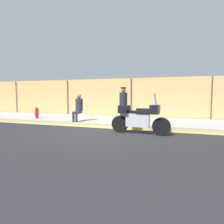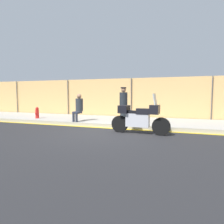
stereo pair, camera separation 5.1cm
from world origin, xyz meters
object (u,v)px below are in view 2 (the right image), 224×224
(person_seated_on_curb, at_px, (79,106))
(fire_hydrant, at_px, (37,113))
(officer_standing, at_px, (123,104))
(motorcycle, at_px, (139,118))

(person_seated_on_curb, bearing_deg, fire_hydrant, 174.70)
(officer_standing, bearing_deg, person_seated_on_curb, -166.92)
(motorcycle, height_order, fire_hydrant, motorcycle)
(motorcycle, xyz_separation_m, fire_hydrant, (-6.13, 1.61, -0.14))
(motorcycle, bearing_deg, fire_hydrant, 169.08)
(motorcycle, bearing_deg, officer_standing, 125.83)
(motorcycle, relative_size, person_seated_on_curb, 1.69)
(person_seated_on_curb, distance_m, fire_hydrant, 2.83)
(motorcycle, distance_m, fire_hydrant, 6.34)
(officer_standing, height_order, fire_hydrant, officer_standing)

